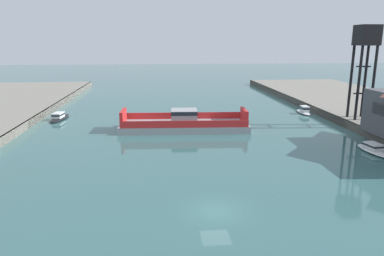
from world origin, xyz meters
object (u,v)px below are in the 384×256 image
(moored_boat_near_right, at_px, (375,149))
(moored_boat_mid_right, at_px, (304,111))
(chain_ferry, at_px, (184,124))
(crane_tower, at_px, (366,46))
(moored_boat_mid_left, at_px, (59,117))

(moored_boat_near_right, xyz_separation_m, moored_boat_mid_right, (1.11, 25.67, 0.16))
(chain_ferry, height_order, moored_boat_near_right, chain_ferry)
(moored_boat_mid_right, height_order, crane_tower, crane_tower)
(moored_boat_near_right, distance_m, crane_tower, 20.07)
(chain_ferry, height_order, moored_boat_mid_left, chain_ferry)
(chain_ferry, bearing_deg, crane_tower, -0.17)
(chain_ferry, distance_m, moored_boat_mid_right, 26.97)
(chain_ferry, relative_size, moored_boat_mid_right, 3.58)
(moored_boat_mid_left, xyz_separation_m, crane_tower, (51.34, -9.91, 12.64))
(chain_ferry, distance_m, crane_tower, 31.63)
(chain_ferry, relative_size, moored_boat_mid_left, 2.73)
(crane_tower, bearing_deg, moored_boat_near_right, -111.86)
(moored_boat_near_right, bearing_deg, chain_ferry, 148.26)
(moored_boat_mid_left, bearing_deg, moored_boat_mid_right, 1.65)
(moored_boat_mid_left, bearing_deg, crane_tower, -10.93)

